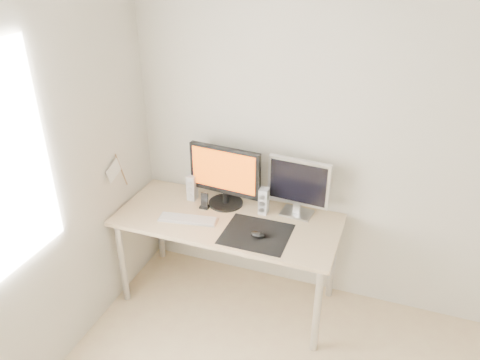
# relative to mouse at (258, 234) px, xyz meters

# --- Properties ---
(wall_back) EXTENTS (3.50, 0.00, 3.50)m
(wall_back) POSITION_rel_mouse_xyz_m (0.65, 0.52, 0.50)
(wall_back) COLOR silver
(wall_back) RESTS_ON ground
(mousepad) EXTENTS (0.45, 0.40, 0.00)m
(mousepad) POSITION_rel_mouse_xyz_m (-0.02, 0.03, -0.02)
(mousepad) COLOR black
(mousepad) RESTS_ON desk
(mouse) EXTENTS (0.10, 0.06, 0.04)m
(mouse) POSITION_rel_mouse_xyz_m (0.00, 0.00, 0.00)
(mouse) COLOR black
(mouse) RESTS_ON mousepad
(desk) EXTENTS (1.60, 0.70, 0.73)m
(desk) POSITION_rel_mouse_xyz_m (-0.28, 0.15, -0.10)
(desk) COLOR #D1B587
(desk) RESTS_ON ground
(main_monitor) EXTENTS (0.55, 0.28, 0.47)m
(main_monitor) POSITION_rel_mouse_xyz_m (-0.36, 0.32, 0.23)
(main_monitor) COLOR black
(main_monitor) RESTS_ON desk
(second_monitor) EXTENTS (0.45, 0.18, 0.43)m
(second_monitor) POSITION_rel_mouse_xyz_m (0.17, 0.38, 0.22)
(second_monitor) COLOR #ACACAE
(second_monitor) RESTS_ON desk
(speaker_left) EXTENTS (0.06, 0.08, 0.20)m
(speaker_left) POSITION_rel_mouse_xyz_m (-0.63, 0.32, 0.08)
(speaker_left) COLOR silver
(speaker_left) RESTS_ON desk
(speaker_right) EXTENTS (0.06, 0.08, 0.20)m
(speaker_right) POSITION_rel_mouse_xyz_m (-0.06, 0.31, 0.08)
(speaker_right) COLOR silver
(speaker_right) RESTS_ON desk
(keyboard) EXTENTS (0.43, 0.19, 0.02)m
(keyboard) POSITION_rel_mouse_xyz_m (-0.53, 0.03, -0.01)
(keyboard) COLOR #BCBCBF
(keyboard) RESTS_ON desk
(phone_dock) EXTENTS (0.07, 0.06, 0.12)m
(phone_dock) POSITION_rel_mouse_xyz_m (-0.49, 0.23, 0.02)
(phone_dock) COLOR black
(phone_dock) RESTS_ON desk
(pennant) EXTENTS (0.01, 0.23, 0.29)m
(pennant) POSITION_rel_mouse_xyz_m (-1.07, 0.01, 0.30)
(pennant) COLOR #A57F54
(pennant) RESTS_ON wall_left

